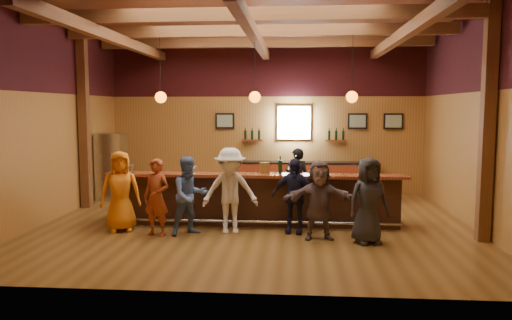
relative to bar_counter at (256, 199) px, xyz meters
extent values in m
plane|color=brown|center=(-0.02, -0.15, -0.52)|extent=(9.00, 9.00, 0.00)
cube|color=#966328|center=(-0.02, 3.85, 1.73)|extent=(9.00, 0.04, 4.50)
cube|color=#966328|center=(-0.02, -4.15, 1.73)|extent=(9.00, 0.04, 4.50)
cube|color=#966328|center=(-4.52, -0.15, 1.73)|extent=(0.04, 8.00, 4.50)
cube|color=#966328|center=(4.48, -0.15, 1.73)|extent=(0.04, 8.00, 4.50)
cube|color=brown|center=(-0.02, -0.15, 3.98)|extent=(9.00, 8.00, 0.04)
cube|color=black|center=(-0.02, 3.83, 3.13)|extent=(9.00, 0.01, 1.70)
cube|color=black|center=(-4.50, -0.15, 3.13)|extent=(0.01, 8.00, 1.70)
cube|color=black|center=(4.46, -0.15, 3.13)|extent=(0.01, 8.00, 1.70)
cube|color=#5A3419|center=(-4.37, 1.35, 1.73)|extent=(0.22, 0.22, 4.50)
cube|color=#5A3419|center=(4.33, -1.15, 1.73)|extent=(0.22, 0.22, 4.50)
cube|color=#5A3419|center=(-0.02, -1.15, 3.68)|extent=(8.80, 0.20, 0.25)
cube|color=#5A3419|center=(-0.02, 0.85, 3.68)|extent=(8.80, 0.20, 0.25)
cube|color=#5A3419|center=(-0.02, 2.85, 3.68)|extent=(8.80, 0.20, 0.25)
cube|color=#5A3419|center=(-3.02, -0.15, 3.43)|extent=(0.18, 7.80, 0.22)
cube|color=#5A3419|center=(-0.02, -0.15, 3.43)|extent=(0.18, 7.80, 0.22)
cube|color=#5A3419|center=(2.98, -0.15, 3.43)|extent=(0.18, 7.80, 0.22)
cube|color=black|center=(-0.02, -0.15, 0.00)|extent=(6.00, 0.60, 1.05)
cube|color=maroon|center=(-0.02, -0.33, 0.56)|extent=(6.30, 0.50, 0.06)
cube|color=black|center=(-0.02, 0.23, 0.40)|extent=(6.00, 0.48, 0.05)
cube|color=black|center=(-0.02, 0.23, -0.07)|extent=(6.00, 0.48, 0.90)
cube|color=silver|center=(1.98, 0.23, 0.36)|extent=(0.45, 0.40, 0.14)
cube|color=silver|center=(2.48, 0.23, 0.36)|extent=(0.45, 0.40, 0.14)
cylinder|color=silver|center=(-0.02, -0.57, -0.37)|extent=(6.00, 0.06, 0.06)
cube|color=maroon|center=(1.18, 3.57, -0.07)|extent=(4.00, 0.50, 0.90)
cube|color=black|center=(1.18, 3.57, 0.40)|extent=(4.00, 0.52, 0.05)
cube|color=silver|center=(0.78, 3.80, 1.53)|extent=(0.95, 0.08, 0.95)
cube|color=white|center=(0.78, 3.75, 1.53)|extent=(0.78, 0.01, 0.78)
cube|color=black|center=(-1.22, 3.79, 1.58)|extent=(0.55, 0.04, 0.45)
cube|color=silver|center=(-1.22, 3.77, 1.58)|extent=(0.45, 0.01, 0.35)
cube|color=black|center=(2.58, 3.79, 1.58)|extent=(0.55, 0.04, 0.45)
cube|color=silver|center=(2.58, 3.77, 1.58)|extent=(0.45, 0.01, 0.35)
cube|color=black|center=(3.58, 3.79, 1.58)|extent=(0.55, 0.04, 0.45)
cube|color=silver|center=(3.58, 3.77, 1.58)|extent=(0.45, 0.01, 0.35)
cube|color=maroon|center=(-0.42, 3.73, 1.03)|extent=(0.60, 0.18, 0.04)
cylinder|color=black|center=(-0.62, 3.73, 1.18)|extent=(0.07, 0.07, 0.26)
cylinder|color=black|center=(-0.42, 3.73, 1.18)|extent=(0.07, 0.07, 0.26)
cylinder|color=black|center=(-0.22, 3.73, 1.18)|extent=(0.07, 0.07, 0.26)
cube|color=maroon|center=(1.98, 3.73, 1.03)|extent=(0.60, 0.18, 0.04)
cylinder|color=black|center=(1.78, 3.73, 1.18)|extent=(0.07, 0.07, 0.26)
cylinder|color=black|center=(1.98, 3.73, 1.18)|extent=(0.07, 0.07, 0.26)
cylinder|color=black|center=(2.18, 3.73, 1.18)|extent=(0.07, 0.07, 0.26)
cylinder|color=black|center=(-2.02, -0.15, 2.80)|extent=(0.01, 0.01, 1.25)
sphere|color=orange|center=(-2.02, -0.15, 2.18)|extent=(0.24, 0.24, 0.24)
cylinder|color=black|center=(-0.02, -0.15, 2.80)|extent=(0.01, 0.01, 1.25)
sphere|color=orange|center=(-0.02, -0.15, 2.18)|extent=(0.24, 0.24, 0.24)
cylinder|color=black|center=(1.98, -0.15, 2.80)|extent=(0.01, 0.01, 1.25)
sphere|color=orange|center=(1.98, -0.15, 2.18)|extent=(0.24, 0.24, 0.24)
cube|color=silver|center=(-4.12, 2.45, 0.38)|extent=(0.70, 0.70, 1.80)
imported|color=orange|center=(-2.67, -0.93, 0.29)|extent=(0.92, 0.76, 1.62)
imported|color=#9A3E1C|center=(-1.84, -1.24, 0.23)|extent=(0.64, 0.52, 1.51)
imported|color=#4F6A9F|center=(-1.22, -1.10, 0.25)|extent=(0.95, 0.91, 1.54)
imported|color=white|center=(-0.44, -0.92, 0.33)|extent=(1.19, 0.81, 1.70)
imported|color=#181931|center=(0.81, -0.83, 0.22)|extent=(0.93, 0.51, 1.49)
imported|color=#634F4F|center=(1.29, -1.26, 0.23)|extent=(1.43, 0.58, 1.50)
imported|color=#252528|center=(2.17, -1.47, 0.27)|extent=(0.89, 0.73, 1.58)
imported|color=black|center=(0.88, 1.24, 0.24)|extent=(0.59, 0.41, 1.53)
cylinder|color=olive|center=(0.19, -0.23, 0.70)|extent=(0.21, 0.21, 0.23)
cylinder|color=black|center=(0.52, -0.23, 0.73)|extent=(0.08, 0.08, 0.28)
cylinder|color=black|center=(0.52, -0.23, 0.92)|extent=(0.03, 0.03, 0.10)
cylinder|color=black|center=(0.84, -0.24, 0.73)|extent=(0.08, 0.08, 0.28)
cylinder|color=black|center=(0.84, -0.24, 0.92)|extent=(0.03, 0.03, 0.10)
cylinder|color=silver|center=(-2.60, -0.35, 0.59)|extent=(0.07, 0.07, 0.01)
cylinder|color=silver|center=(-2.60, -0.35, 0.65)|extent=(0.01, 0.01, 0.10)
sphere|color=silver|center=(-2.60, -0.35, 0.73)|extent=(0.08, 0.08, 0.08)
cylinder|color=silver|center=(-2.04, -0.35, 0.59)|extent=(0.07, 0.07, 0.01)
cylinder|color=silver|center=(-2.04, -0.35, 0.65)|extent=(0.01, 0.01, 0.10)
sphere|color=silver|center=(-2.04, -0.35, 0.73)|extent=(0.08, 0.08, 0.08)
cylinder|color=silver|center=(-1.32, -0.25, 0.59)|extent=(0.06, 0.06, 0.01)
cylinder|color=silver|center=(-1.32, -0.25, 0.64)|extent=(0.01, 0.01, 0.09)
sphere|color=silver|center=(-1.32, -0.25, 0.71)|extent=(0.07, 0.07, 0.07)
cylinder|color=silver|center=(-1.25, -0.37, 0.59)|extent=(0.07, 0.07, 0.01)
cylinder|color=silver|center=(-1.25, -0.37, 0.64)|extent=(0.01, 0.01, 0.10)
sphere|color=silver|center=(-1.25, -0.37, 0.72)|extent=(0.08, 0.08, 0.08)
cylinder|color=silver|center=(-0.40, -0.31, 0.59)|extent=(0.07, 0.07, 0.01)
cylinder|color=silver|center=(-0.40, -0.31, 0.64)|extent=(0.01, 0.01, 0.09)
sphere|color=silver|center=(-0.40, -0.31, 0.72)|extent=(0.07, 0.07, 0.07)
cylinder|color=silver|center=(0.69, -0.40, 0.59)|extent=(0.07, 0.07, 0.01)
cylinder|color=silver|center=(0.69, -0.40, 0.64)|extent=(0.01, 0.01, 0.10)
sphere|color=silver|center=(0.69, -0.40, 0.72)|extent=(0.08, 0.08, 0.08)
cylinder|color=silver|center=(1.31, -0.21, 0.59)|extent=(0.07, 0.07, 0.01)
cylinder|color=silver|center=(1.31, -0.21, 0.65)|extent=(0.01, 0.01, 0.11)
sphere|color=silver|center=(1.31, -0.21, 0.74)|extent=(0.09, 0.09, 0.09)
cylinder|color=silver|center=(2.16, -0.27, 0.59)|extent=(0.07, 0.07, 0.01)
cylinder|color=silver|center=(2.16, -0.27, 0.65)|extent=(0.01, 0.01, 0.11)
sphere|color=silver|center=(2.16, -0.27, 0.74)|extent=(0.09, 0.09, 0.09)
camera|label=1|loc=(0.85, -10.58, 1.96)|focal=35.00mm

